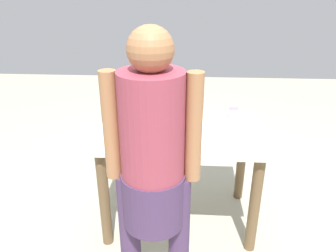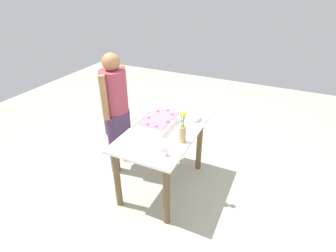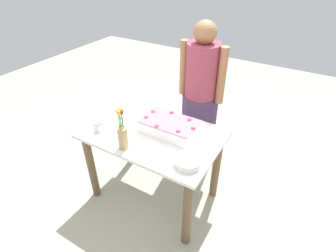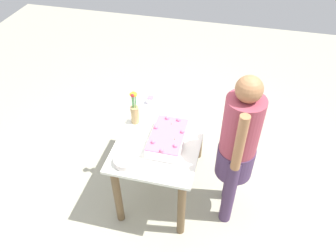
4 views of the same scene
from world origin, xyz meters
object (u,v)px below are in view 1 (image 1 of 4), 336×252
object	(u,v)px
cake_knife	(237,138)
fruit_bowl	(124,114)
person_standing	(153,163)
sheet_cake	(163,126)
serving_plate_with_slice	(233,116)
flower_vase	(192,98)

from	to	relation	value
cake_knife	fruit_bowl	size ratio (longest dim) A/B	1.00
person_standing	fruit_bowl	bearing A→B (deg)	19.50
cake_knife	person_standing	bearing A→B (deg)	17.55
sheet_cake	serving_plate_with_slice	distance (m)	0.57
sheet_cake	cake_knife	xyz separation A→B (m)	(-0.48, 0.03, -0.05)
serving_plate_with_slice	person_standing	world-z (taller)	person_standing
cake_knife	flower_vase	xyz separation A→B (m)	(0.29, -0.38, 0.12)
serving_plate_with_slice	fruit_bowl	size ratio (longest dim) A/B	1.11
sheet_cake	flower_vase	bearing A→B (deg)	-118.74
sheet_cake	person_standing	size ratio (longest dim) A/B	0.31
serving_plate_with_slice	cake_knife	bearing A→B (deg)	87.94
sheet_cake	fruit_bowl	distance (m)	0.41
flower_vase	sheet_cake	bearing A→B (deg)	61.26
sheet_cake	person_standing	bearing A→B (deg)	89.84
fruit_bowl	person_standing	world-z (taller)	person_standing
sheet_cake	cake_knife	world-z (taller)	sheet_cake
serving_plate_with_slice	flower_vase	bearing A→B (deg)	-11.01
serving_plate_with_slice	person_standing	bearing A→B (deg)	60.60
sheet_cake	flower_vase	xyz separation A→B (m)	(-0.19, -0.35, 0.07)
cake_knife	flower_vase	bearing A→B (deg)	-84.26
serving_plate_with_slice	cake_knife	xyz separation A→B (m)	(0.01, 0.32, -0.02)
serving_plate_with_slice	person_standing	distance (m)	1.01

